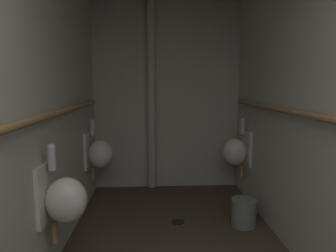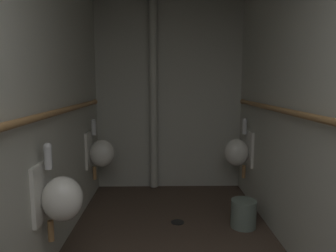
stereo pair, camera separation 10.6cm
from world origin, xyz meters
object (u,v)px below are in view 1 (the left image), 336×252
Objects in this scene: urinal_right_mid at (236,151)px; waste_bin at (244,212)px; floor_drain at (178,222)px; standpipe_back_wall at (151,97)px; urinal_left_mid at (63,199)px; urinal_left_far at (99,153)px.

waste_bin is (-0.11, -0.74, -0.48)m from urinal_right_mid.
urinal_right_mid is 5.39× the size of floor_drain.
floor_drain is at bearing 170.81° from waste_bin.
floor_drain is (0.28, -1.07, -1.28)m from standpipe_back_wall.
urinal_right_mid is at bearing 41.46° from urinal_left_mid.
floor_drain is (-0.78, -0.63, -0.62)m from urinal_right_mid.
urinal_left_mid is 2.28m from urinal_right_mid.
floor_drain is 0.69m from waste_bin.
urinal_left_mid reaches higher than waste_bin.
waste_bin is at bearing -9.19° from floor_drain.
urinal_left_far is 1.71m from urinal_right_mid.
standpipe_back_wall is (0.64, 0.47, 0.65)m from urinal_left_far.
standpipe_back_wall is at bearing 157.49° from urinal_right_mid.
urinal_left_far is at bearing -179.04° from urinal_right_mid.
urinal_right_mid is 1.32m from standpipe_back_wall.
standpipe_back_wall is 8.87× the size of waste_bin.
standpipe_back_wall is 17.93× the size of floor_drain.
floor_drain is (0.92, -0.60, -0.62)m from urinal_left_far.
urinal_right_mid is at bearing 81.21° from waste_bin.
standpipe_back_wall reaches higher than waste_bin.
urinal_right_mid is at bearing 0.96° from urinal_left_far.
waste_bin is at bearing 25.87° from urinal_left_mid.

